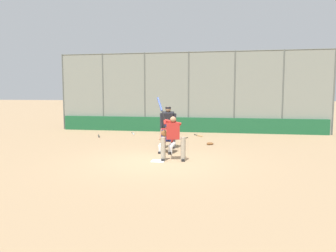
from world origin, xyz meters
name	(u,v)px	position (x,y,z in m)	size (l,w,h in m)	color
ground_plane	(158,161)	(0.00, 0.00, 0.00)	(160.00, 160.00, 0.00)	#9E7F5B
home_plate_marker	(158,161)	(0.00, 0.00, 0.01)	(0.43, 0.43, 0.01)	white
backstop_fence	(189,91)	(0.00, -8.12, 2.33)	(15.27, 0.08, 4.49)	#515651
padding_wall	(188,125)	(0.00, -8.02, 0.41)	(14.89, 0.18, 0.82)	#19512D
bleachers_beyond	(172,117)	(1.44, -10.97, 0.59)	(10.64, 3.05, 1.80)	slate
batter_at_plate	(173,137)	(-0.46, -0.14, 0.79)	(1.03, 0.59, 2.07)	gray
catcher_behind_plate	(167,137)	(-0.01, -1.45, 0.58)	(0.61, 0.75, 1.12)	silver
umpire_home	(168,126)	(0.12, -2.47, 0.89)	(0.68, 0.42, 1.67)	#4C4C51
spare_bat_near_backstop	(99,136)	(4.19, -5.22, 0.03)	(0.38, 0.76, 0.07)	black
spare_bat_by_padding	(133,134)	(2.77, -6.52, 0.03)	(0.40, 0.80, 0.07)	black
spare_bat_third_base_side	(179,139)	(0.07, -5.03, 0.03)	(0.61, 0.74, 0.07)	black
spare_bat_first_base_side	(199,136)	(-0.78, -6.31, 0.03)	(0.51, 0.72, 0.07)	black
fielding_glove_on_dirt	(210,144)	(-1.47, -3.66, 0.05)	(0.30, 0.23, 0.11)	brown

